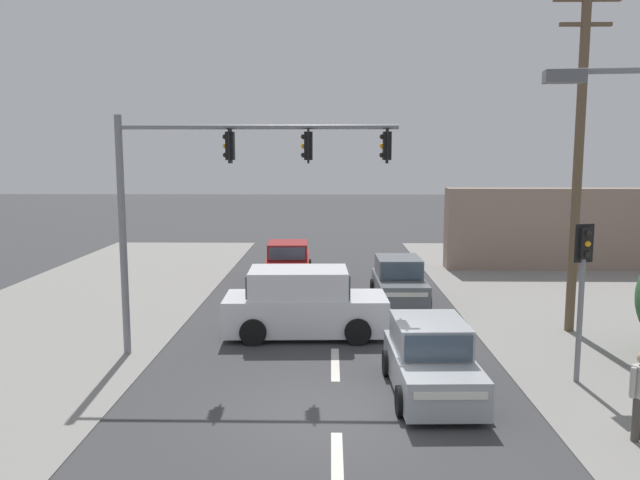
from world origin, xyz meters
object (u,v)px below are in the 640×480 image
at_px(pedestal_signal_right_kerb, 582,276).
at_px(hatchback_oncoming_mid, 399,282).
at_px(utility_pole_midground_right, 579,154).
at_px(suv_kerbside_parked, 304,305).
at_px(hatchback_receding_far, 431,361).
at_px(sedan_crossing_left, 288,263).
at_px(traffic_signal_mast, 217,183).

xyz_separation_m(pedestal_signal_right_kerb, hatchback_oncoming_mid, (-3.13, 7.70, -1.71)).
xyz_separation_m(utility_pole_midground_right, suv_kerbside_parked, (-7.63, -0.54, -4.17)).
relative_size(pedestal_signal_right_kerb, hatchback_receding_far, 0.97).
bearing_deg(hatchback_oncoming_mid, utility_pole_midground_right, -38.23).
bearing_deg(utility_pole_midground_right, sedan_crossing_left, 139.68).
bearing_deg(pedestal_signal_right_kerb, hatchback_receding_far, -169.38).
distance_m(utility_pole_midground_right, sedan_crossing_left, 12.10).
relative_size(pedestal_signal_right_kerb, sedan_crossing_left, 0.83).
xyz_separation_m(sedan_crossing_left, hatchback_receding_far, (3.86, -12.07, -0.00)).
bearing_deg(suv_kerbside_parked, utility_pole_midground_right, 4.06).
distance_m(hatchback_oncoming_mid, hatchback_receding_far, 8.33).
distance_m(suv_kerbside_parked, hatchback_receding_far, 5.12).
height_order(traffic_signal_mast, hatchback_oncoming_mid, traffic_signal_mast).
bearing_deg(sedan_crossing_left, suv_kerbside_parked, -82.89).
height_order(pedestal_signal_right_kerb, suv_kerbside_parked, pedestal_signal_right_kerb).
distance_m(suv_kerbside_parked, hatchback_oncoming_mid, 5.15).
height_order(utility_pole_midground_right, suv_kerbside_parked, utility_pole_midground_right).
height_order(utility_pole_midground_right, hatchback_oncoming_mid, utility_pole_midground_right).
distance_m(utility_pole_midground_right, traffic_signal_mast, 9.96).
relative_size(utility_pole_midground_right, hatchback_receding_far, 2.61).
bearing_deg(pedestal_signal_right_kerb, utility_pole_midground_right, 71.45).
bearing_deg(sedan_crossing_left, hatchback_receding_far, -72.25).
height_order(utility_pole_midground_right, pedestal_signal_right_kerb, utility_pole_midground_right).
relative_size(traffic_signal_mast, suv_kerbside_parked, 1.50).
distance_m(traffic_signal_mast, pedestal_signal_right_kerb, 8.69).
bearing_deg(pedestal_signal_right_kerb, hatchback_oncoming_mid, 112.14).
height_order(traffic_signal_mast, suv_kerbside_parked, traffic_signal_mast).
bearing_deg(sedan_crossing_left, utility_pole_midground_right, -40.32).
height_order(suv_kerbside_parked, hatchback_oncoming_mid, suv_kerbside_parked).
distance_m(traffic_signal_mast, hatchback_oncoming_mid, 8.61).
height_order(traffic_signal_mast, sedan_crossing_left, traffic_signal_mast).
height_order(sedan_crossing_left, hatchback_receding_far, sedan_crossing_left).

